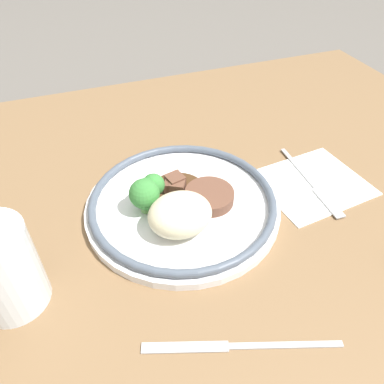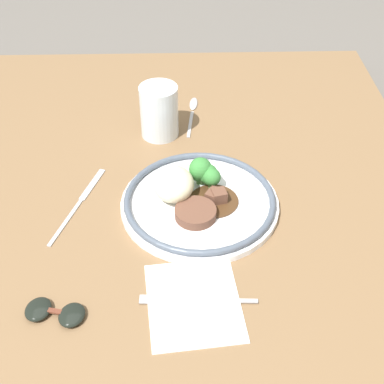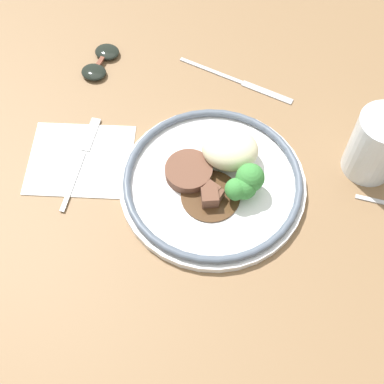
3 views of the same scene
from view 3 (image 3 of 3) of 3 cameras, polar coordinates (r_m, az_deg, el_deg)
The scene contains 8 objects.
ground_plane at distance 0.90m, azimuth 2.51°, elevation 1.69°, with size 8.00×8.00×0.00m, color #5B5651.
dining_table at distance 0.88m, azimuth 2.56°, elevation 2.45°, with size 1.25×1.00×0.04m.
napkin at distance 0.88m, azimuth -11.80°, elevation 3.42°, with size 0.18×0.16×0.00m.
plate at distance 0.83m, azimuth 2.54°, elevation 1.50°, with size 0.29×0.29×0.07m.
juice_glass at distance 0.86m, azimuth 18.95°, elevation 4.53°, with size 0.08×0.08×0.11m.
fork at distance 0.89m, azimuth -11.49°, elevation 4.06°, with size 0.02×0.18×0.00m.
knife at distance 0.97m, azimuth 5.08°, elevation 11.64°, with size 0.21×0.08×0.00m.
sunglasses at distance 1.01m, azimuth -9.73°, elevation 13.52°, with size 0.06×0.10×0.01m.
Camera 3 is at (0.04, -0.48, 0.76)m, focal length 50.00 mm.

